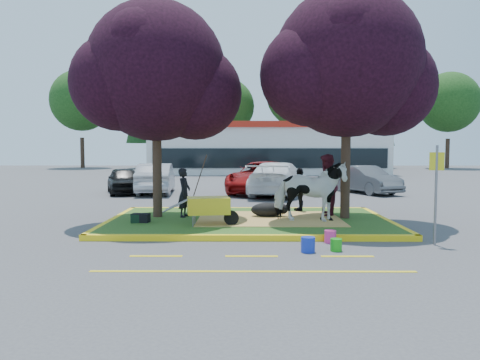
{
  "coord_description": "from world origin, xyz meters",
  "views": [
    {
      "loc": [
        -0.18,
        -13.83,
        2.27
      ],
      "look_at": [
        -0.27,
        0.5,
        1.27
      ],
      "focal_mm": 35.0,
      "sensor_mm": 36.0,
      "label": 1
    }
  ],
  "objects_px": {
    "handler": "(184,193)",
    "bucket_blue": "(308,245)",
    "sign_post": "(436,184)",
    "bucket_green": "(336,245)",
    "calf": "(267,210)",
    "bucket_pink": "(330,237)",
    "cow": "(310,192)",
    "car_black": "(124,180)",
    "wheelbarrow": "(209,206)",
    "car_silver": "(156,178)"
  },
  "relations": [
    {
      "from": "calf",
      "to": "sign_post",
      "type": "relative_size",
      "value": 0.43
    },
    {
      "from": "bucket_green",
      "to": "calf",
      "type": "bearing_deg",
      "value": 107.68
    },
    {
      "from": "wheelbarrow",
      "to": "calf",
      "type": "bearing_deg",
      "value": 34.46
    },
    {
      "from": "sign_post",
      "to": "bucket_green",
      "type": "xyz_separation_m",
      "value": [
        -2.43,
        -0.67,
        -1.28
      ]
    },
    {
      "from": "wheelbarrow",
      "to": "bucket_blue",
      "type": "distance_m",
      "value": 3.54
    },
    {
      "from": "cow",
      "to": "bucket_blue",
      "type": "xyz_separation_m",
      "value": [
        -0.49,
        -3.22,
        -0.85
      ]
    },
    {
      "from": "handler",
      "to": "car_silver",
      "type": "xyz_separation_m",
      "value": [
        -2.5,
        8.8,
        -0.15
      ]
    },
    {
      "from": "handler",
      "to": "bucket_pink",
      "type": "relative_size",
      "value": 4.94
    },
    {
      "from": "sign_post",
      "to": "bucket_pink",
      "type": "height_order",
      "value": "sign_post"
    },
    {
      "from": "calf",
      "to": "bucket_pink",
      "type": "height_order",
      "value": "calf"
    },
    {
      "from": "bucket_pink",
      "to": "car_silver",
      "type": "xyz_separation_m",
      "value": [
        -6.37,
        11.96,
        0.59
      ]
    },
    {
      "from": "bucket_green",
      "to": "bucket_pink",
      "type": "distance_m",
      "value": 0.88
    },
    {
      "from": "bucket_blue",
      "to": "car_silver",
      "type": "distance_m",
      "value": 14.17
    },
    {
      "from": "cow",
      "to": "calf",
      "type": "distance_m",
      "value": 1.64
    },
    {
      "from": "handler",
      "to": "bucket_blue",
      "type": "bearing_deg",
      "value": -129.61
    },
    {
      "from": "calf",
      "to": "bucket_pink",
      "type": "distance_m",
      "value": 3.47
    },
    {
      "from": "handler",
      "to": "wheelbarrow",
      "type": "relative_size",
      "value": 0.73
    },
    {
      "from": "bucket_pink",
      "to": "car_black",
      "type": "height_order",
      "value": "car_black"
    },
    {
      "from": "calf",
      "to": "sign_post",
      "type": "distance_m",
      "value": 5.16
    },
    {
      "from": "calf",
      "to": "car_black",
      "type": "height_order",
      "value": "car_black"
    },
    {
      "from": "calf",
      "to": "wheelbarrow",
      "type": "distance_m",
      "value": 2.33
    },
    {
      "from": "bucket_green",
      "to": "car_black",
      "type": "relative_size",
      "value": 0.07
    },
    {
      "from": "handler",
      "to": "sign_post",
      "type": "distance_m",
      "value": 7.14
    },
    {
      "from": "cow",
      "to": "bucket_green",
      "type": "height_order",
      "value": "cow"
    },
    {
      "from": "sign_post",
      "to": "bucket_green",
      "type": "distance_m",
      "value": 2.83
    },
    {
      "from": "calf",
      "to": "car_black",
      "type": "relative_size",
      "value": 0.26
    },
    {
      "from": "bucket_pink",
      "to": "bucket_blue",
      "type": "distance_m",
      "value": 1.2
    },
    {
      "from": "cow",
      "to": "car_silver",
      "type": "distance_m",
      "value": 11.54
    },
    {
      "from": "bucket_green",
      "to": "bucket_blue",
      "type": "relative_size",
      "value": 0.83
    },
    {
      "from": "wheelbarrow",
      "to": "bucket_green",
      "type": "xyz_separation_m",
      "value": [
        2.97,
        -2.49,
        -0.54
      ]
    },
    {
      "from": "bucket_green",
      "to": "car_black",
      "type": "bearing_deg",
      "value": 121.71
    },
    {
      "from": "bucket_pink",
      "to": "handler",
      "type": "bearing_deg",
      "value": 140.79
    },
    {
      "from": "cow",
      "to": "bucket_blue",
      "type": "distance_m",
      "value": 3.36
    },
    {
      "from": "wheelbarrow",
      "to": "bucket_pink",
      "type": "xyz_separation_m",
      "value": [
        3.01,
        -1.61,
        -0.53
      ]
    },
    {
      "from": "bucket_green",
      "to": "bucket_pink",
      "type": "relative_size",
      "value": 0.91
    },
    {
      "from": "car_black",
      "to": "car_silver",
      "type": "relative_size",
      "value": 0.85
    },
    {
      "from": "cow",
      "to": "sign_post",
      "type": "distance_m",
      "value": 3.57
    },
    {
      "from": "cow",
      "to": "bucket_pink",
      "type": "height_order",
      "value": "cow"
    },
    {
      "from": "handler",
      "to": "wheelbarrow",
      "type": "bearing_deg",
      "value": -138.06
    },
    {
      "from": "sign_post",
      "to": "bucket_pink",
      "type": "bearing_deg",
      "value": -164.8
    },
    {
      "from": "calf",
      "to": "car_silver",
      "type": "distance_m",
      "value": 10.12
    },
    {
      "from": "bucket_blue",
      "to": "car_black",
      "type": "height_order",
      "value": "car_black"
    },
    {
      "from": "bucket_pink",
      "to": "car_black",
      "type": "bearing_deg",
      "value": 123.67
    },
    {
      "from": "cow",
      "to": "handler",
      "type": "distance_m",
      "value": 3.81
    },
    {
      "from": "calf",
      "to": "bucket_green",
      "type": "xyz_separation_m",
      "value": [
        1.3,
        -4.08,
        -0.23
      ]
    },
    {
      "from": "bucket_blue",
      "to": "bucket_pink",
      "type": "bearing_deg",
      "value": 56.06
    },
    {
      "from": "cow",
      "to": "wheelbarrow",
      "type": "distance_m",
      "value": 2.91
    },
    {
      "from": "calf",
      "to": "car_silver",
      "type": "xyz_separation_m",
      "value": [
        -5.04,
        8.77,
        0.38
      ]
    },
    {
      "from": "calf",
      "to": "car_silver",
      "type": "relative_size",
      "value": 0.22
    },
    {
      "from": "bucket_green",
      "to": "car_black",
      "type": "xyz_separation_m",
      "value": [
        -7.91,
        12.8,
        0.51
      ]
    }
  ]
}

